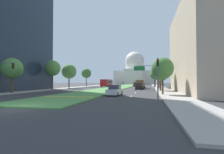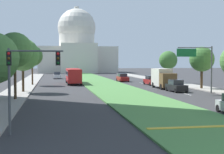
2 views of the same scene
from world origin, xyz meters
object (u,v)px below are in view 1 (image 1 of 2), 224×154
Objects in this scene: street_tree_left_mid at (53,68)px; capitol_building at (135,72)px; sedan_midblock at (139,86)px; city_bus at (107,82)px; sedan_very_far at (111,84)px; street_tree_left_near at (12,69)px; sedan_lead_stopped at (115,91)px; street_tree_left_distant at (86,73)px; street_tree_right_mid at (160,72)px; street_tree_right_distant at (155,75)px; street_tree_right_far at (159,73)px; sedan_distant at (142,85)px; street_tree_left_far at (69,71)px; box_truck_delivery at (140,83)px; sedan_far_horizon at (136,85)px; traffic_light_near_right at (158,73)px; overhead_guide_sign at (147,72)px; traffic_light_near_left at (1,71)px; street_tree_right_near at (163,68)px.

capitol_building is at bearing 81.86° from street_tree_left_mid.
sedan_midblock is 0.40× the size of city_bus.
sedan_midblock is 1.04× the size of sedan_very_far.
sedan_very_far is (5.39, 61.11, -3.83)m from street_tree_left_near.
sedan_lead_stopped is (5.56, -109.74, -8.97)m from capitol_building.
street_tree_left_distant is 24.45m from sedan_very_far.
capitol_building is 110.25m from sedan_lead_stopped.
sedan_lead_stopped is (-7.97, -13.87, -3.65)m from street_tree_right_mid.
street_tree_right_distant is at bearing 2.62° from street_tree_left_distant.
street_tree_left_distant is (-13.17, -71.93, -4.38)m from capitol_building.
street_tree_right_far reaches higher than street_tree_right_mid.
street_tree_left_distant is 22.42m from sedan_distant.
street_tree_left_near is at bearing -95.04° from sedan_very_far.
sedan_very_far is at bearing 82.16° from street_tree_left_far.
street_tree_left_far reaches higher than street_tree_left_distant.
city_bus is (-13.83, 13.20, 0.09)m from box_truck_delivery.
street_tree_left_far reaches higher than sedan_lead_stopped.
sedan_far_horizon is (5.49, -63.08, -8.94)m from capitol_building.
street_tree_left_far reaches higher than traffic_light_near_right.
overhead_guide_sign is 19.22m from sedan_lead_stopped.
sedan_very_far is at bearing 114.79° from street_tree_right_mid.
street_tree_left_mid reaches higher than street_tree_right_distant.
traffic_light_near_right is at bearing -91.50° from street_tree_right_distant.
sedan_very_far is 0.38× the size of city_bus.
city_bus is at bearing -150.93° from sedan_far_horizon.
street_tree_left_mid is at bearing -107.07° from city_bus.
traffic_light_near_left is 45.09m from sedan_distant.
capitol_building reaches higher than street_tree_right_distant.
traffic_light_near_left is 1.00× the size of traffic_light_near_right.
street_tree_left_distant reaches higher than sedan_distant.
street_tree_left_far is 14.36m from street_tree_left_distant.
street_tree_left_far is 1.14× the size of street_tree_right_far.
traffic_light_near_left is at bearing -133.05° from overhead_guide_sign.
street_tree_right_distant is at bearing 90.79° from street_tree_right_mid.
street_tree_right_near is 0.56× the size of city_bus.
street_tree_left_near is 1.01× the size of street_tree_right_distant.
street_tree_right_distant is at bearing 37.45° from sedan_distant.
sedan_midblock is at bearing -105.66° from street_tree_right_distant.
street_tree_left_mid is 1.74× the size of sedan_distant.
capitol_building is 7.16× the size of sedan_very_far.
street_tree_left_distant is at bearing 88.22° from street_tree_left_far.
overhead_guide_sign reaches higher than street_tree_right_distant.
sedan_distant is at bearing 57.56° from street_tree_left_near.
traffic_light_near_right is 0.79× the size of street_tree_left_near.
street_tree_left_near is (-2.60, 5.06, 0.83)m from traffic_light_near_left.
sedan_very_far is at bearing 134.03° from street_tree_right_distant.
street_tree_left_distant is 21.16m from sedan_far_horizon.
box_truck_delivery is at bearing 84.33° from sedan_lead_stopped.
sedan_far_horizon is (18.66, 8.86, -4.56)m from street_tree_left_distant.
street_tree_left_near is 35.07m from box_truck_delivery.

